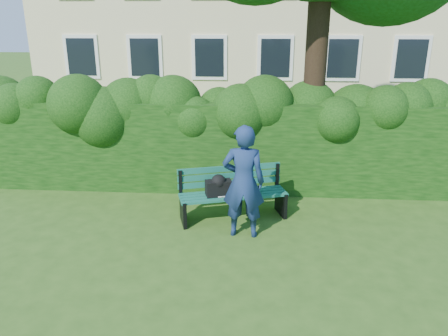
{
  "coord_description": "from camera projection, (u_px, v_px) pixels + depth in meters",
  "views": [
    {
      "loc": [
        0.49,
        -6.37,
        3.34
      ],
      "look_at": [
        0.0,
        0.6,
        0.95
      ],
      "focal_mm": 35.0,
      "sensor_mm": 36.0,
      "label": 1
    }
  ],
  "objects": [
    {
      "name": "park_bench",
      "position": [
        232.0,
        191.0,
        7.59
      ],
      "size": [
        1.94,
        1.06,
        0.89
      ],
      "rotation": [
        0.0,
        0.0,
        0.29
      ],
      "color": "#0F4B3B",
      "rests_on": "ground"
    },
    {
      "name": "ground",
      "position": [
        221.0,
        235.0,
        7.12
      ],
      "size": [
        80.0,
        80.0,
        0.0
      ],
      "primitive_type": "plane",
      "color": "#2D4F18",
      "rests_on": "ground"
    },
    {
      "name": "hedge",
      "position": [
        230.0,
        145.0,
        8.91
      ],
      "size": [
        10.0,
        1.0,
        1.8
      ],
      "color": "black",
      "rests_on": "ground"
    },
    {
      "name": "man_reading",
      "position": [
        243.0,
        182.0,
        6.84
      ],
      "size": [
        0.68,
        0.46,
        1.84
      ],
      "primitive_type": "imported",
      "rotation": [
        0.0,
        0.0,
        3.11
      ],
      "color": "navy",
      "rests_on": "ground"
    }
  ]
}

